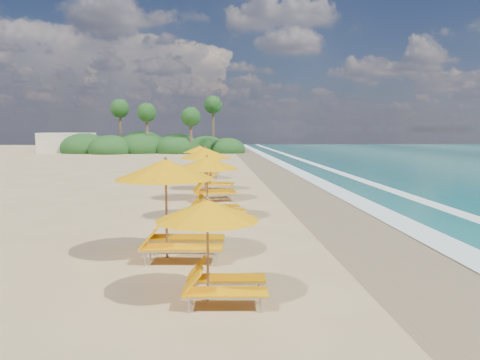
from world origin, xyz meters
name	(u,v)px	position (x,y,z in m)	size (l,w,h in m)	color
ground	(240,209)	(0.00, 0.00, 0.00)	(160.00, 160.00, 0.00)	tan
wet_sand	(334,207)	(4.00, 0.00, 0.01)	(4.00, 160.00, 0.01)	#8B7153
surf_foam	(397,206)	(6.70, 0.00, 0.03)	(4.00, 160.00, 0.01)	white
station_0	(216,243)	(-1.08, -10.15, 1.13)	(2.25, 2.10, 2.03)	olive
station_1	(174,201)	(-2.11, -7.13, 1.46)	(2.92, 2.73, 2.61)	olive
station_2	(212,183)	(-1.15, -2.08, 1.33)	(2.88, 2.76, 2.37)	olive
station_3	(210,170)	(-1.27, 2.37, 1.40)	(2.86, 2.69, 2.51)	olive
station_4	(213,167)	(-1.09, 5.97, 1.24)	(2.77, 2.69, 2.21)	olive
station_5	(203,160)	(-1.79, 11.47, 1.27)	(2.48, 2.31, 2.26)	olive
treeline	(149,146)	(-9.94, 45.51, 1.00)	(25.80, 8.80, 9.74)	#163D14
beach_building	(67,143)	(-22.00, 48.00, 1.40)	(7.00, 5.00, 2.80)	beige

